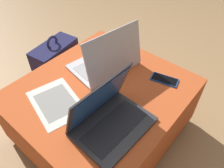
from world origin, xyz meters
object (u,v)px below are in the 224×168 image
Objects in this scene: backpack at (57,68)px; paper_sheet at (56,102)px; laptop_near at (109,117)px; cell_phone at (164,80)px; laptop_far at (107,61)px.

paper_sheet is at bearing 45.63° from backpack.
laptop_near is at bearing -61.27° from paper_sheet.
cell_phone is (0.42, -0.04, -0.05)m from laptop_near.
laptop_far is 0.34m from cell_phone.
cell_phone is 0.79m from backpack.
cell_phone is 0.47× the size of paper_sheet.
cell_phone is at bearing 96.35° from backpack.
laptop_far is at bearing 11.65° from paper_sheet.
backpack is (0.23, 0.70, -0.25)m from laptop_near.
laptop_far reaches higher than backpack.
laptop_near is at bearing -19.19° from cell_phone.
laptop_near is 1.03× the size of paper_sheet.
laptop_near is 0.87× the size of laptop_far.
paper_sheet is at bearing 6.26° from laptop_far.
laptop_near is 0.77m from backpack.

